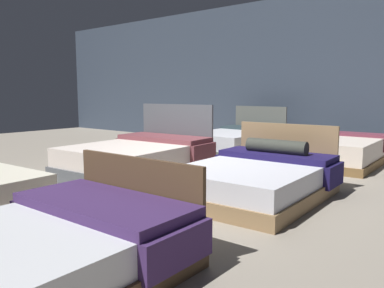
{
  "coord_description": "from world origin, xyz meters",
  "views": [
    {
      "loc": [
        3.39,
        -4.15,
        1.28
      ],
      "look_at": [
        0.31,
        -0.32,
        0.63
      ],
      "focal_mm": 36.19,
      "sensor_mm": 36.0,
      "label": 1
    }
  ],
  "objects_px": {
    "bed_5": "(336,151)",
    "bed_3": "(256,179)",
    "bed_1": "(36,255)",
    "bed_2": "(139,158)",
    "bed_4": "(236,141)"
  },
  "relations": [
    {
      "from": "bed_2",
      "to": "bed_4",
      "type": "relative_size",
      "value": 1.02
    },
    {
      "from": "bed_1",
      "to": "bed_4",
      "type": "bearing_deg",
      "value": 108.97
    },
    {
      "from": "bed_3",
      "to": "bed_4",
      "type": "bearing_deg",
      "value": 124.45
    },
    {
      "from": "bed_1",
      "to": "bed_3",
      "type": "relative_size",
      "value": 1.03
    },
    {
      "from": "bed_4",
      "to": "bed_2",
      "type": "bearing_deg",
      "value": -88.05
    },
    {
      "from": "bed_5",
      "to": "bed_2",
      "type": "bearing_deg",
      "value": -127.85
    },
    {
      "from": "bed_2",
      "to": "bed_5",
      "type": "height_order",
      "value": "bed_2"
    },
    {
      "from": "bed_1",
      "to": "bed_2",
      "type": "xyz_separation_m",
      "value": [
        -2.07,
        2.89,
        0.05
      ]
    },
    {
      "from": "bed_3",
      "to": "bed_4",
      "type": "height_order",
      "value": "bed_4"
    },
    {
      "from": "bed_4",
      "to": "bed_5",
      "type": "height_order",
      "value": "bed_4"
    },
    {
      "from": "bed_5",
      "to": "bed_3",
      "type": "bearing_deg",
      "value": -91.79
    },
    {
      "from": "bed_1",
      "to": "bed_2",
      "type": "bearing_deg",
      "value": 124.71
    },
    {
      "from": "bed_5",
      "to": "bed_1",
      "type": "bearing_deg",
      "value": -91.94
    },
    {
      "from": "bed_3",
      "to": "bed_5",
      "type": "relative_size",
      "value": 1.02
    },
    {
      "from": "bed_4",
      "to": "bed_5",
      "type": "distance_m",
      "value": 2.12
    }
  ]
}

